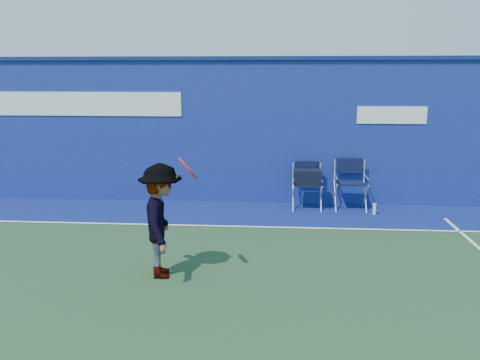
# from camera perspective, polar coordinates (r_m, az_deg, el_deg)

# --- Properties ---
(ground) EXTENTS (80.00, 80.00, 0.00)m
(ground) POSITION_cam_1_polar(r_m,az_deg,el_deg) (6.37, -7.96, -13.63)
(ground) COLOR #244425
(ground) RESTS_ON ground
(stadium_wall) EXTENTS (24.00, 0.50, 3.08)m
(stadium_wall) POSITION_cam_1_polar(r_m,az_deg,el_deg) (10.95, -2.50, 5.67)
(stadium_wall) COLOR navy
(stadium_wall) RESTS_ON ground
(out_of_bounds_strip) EXTENTS (24.00, 1.80, 0.01)m
(out_of_bounds_strip) POSITION_cam_1_polar(r_m,az_deg,el_deg) (10.17, -3.13, -3.71)
(out_of_bounds_strip) COLOR navy
(out_of_bounds_strip) RESTS_ON ground
(court_lines) EXTENTS (24.00, 12.00, 0.01)m
(court_lines) POSITION_cam_1_polar(r_m,az_deg,el_deg) (6.90, -6.91, -11.42)
(court_lines) COLOR white
(court_lines) RESTS_ON out_of_bounds_strip
(directors_chair_left) EXTENTS (0.57, 0.53, 0.96)m
(directors_chair_left) POSITION_cam_1_polar(r_m,az_deg,el_deg) (10.46, 7.53, -1.07)
(directors_chair_left) COLOR silver
(directors_chair_left) RESTS_ON ground
(directors_chair_right) EXTENTS (0.61, 0.54, 1.02)m
(directors_chair_right) POSITION_cam_1_polar(r_m,az_deg,el_deg) (10.61, 12.26, -1.55)
(directors_chair_right) COLOR silver
(directors_chair_right) RESTS_ON ground
(water_bottle) EXTENTS (0.07, 0.07, 0.23)m
(water_bottle) POSITION_cam_1_polar(r_m,az_deg,el_deg) (10.36, 14.87, -3.17)
(water_bottle) COLOR silver
(water_bottle) RESTS_ON ground
(tennis_player) EXTENTS (0.96, 1.10, 1.68)m
(tennis_player) POSITION_cam_1_polar(r_m,az_deg,el_deg) (6.95, -8.81, -4.53)
(tennis_player) COLOR #EA4738
(tennis_player) RESTS_ON ground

